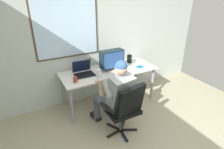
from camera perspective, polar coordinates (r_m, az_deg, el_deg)
wall_rear at (r=3.77m, az=-5.28°, el=13.37°), size 5.21×0.08×2.87m
desk at (r=3.69m, az=-0.92°, el=0.17°), size 1.89×0.74×0.73m
office_chair at (r=2.90m, az=4.10°, el=-9.77°), size 0.63×0.58×0.94m
person_seated at (r=3.01m, az=0.98°, el=-5.76°), size 0.58×0.84×1.26m
crt_monitor at (r=3.59m, az=-0.06°, el=4.73°), size 0.46×0.20×0.40m
laptop at (r=3.51m, az=-8.80°, el=1.18°), size 0.36×0.32×0.25m
wine_glass at (r=3.32m, az=-4.31°, el=0.77°), size 0.09×0.09×0.15m
desk_speaker at (r=4.01m, az=5.38°, el=4.83°), size 0.08×0.09×0.18m
cd_case at (r=3.84m, az=8.52°, el=2.37°), size 0.17×0.15×0.01m
coffee_mug at (r=3.23m, az=-11.21°, el=-1.59°), size 0.07×0.07×0.09m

